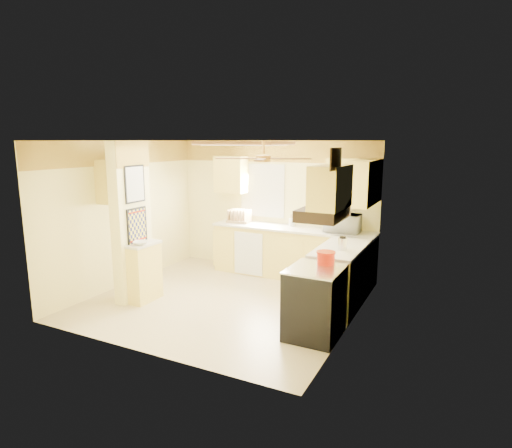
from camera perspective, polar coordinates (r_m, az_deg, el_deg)
The scene contains 34 objects.
floor at distance 6.92m, azimuth -4.14°, elevation -10.14°, with size 4.00×4.00×0.00m, color beige.
ceiling at distance 6.45m, azimuth -4.46°, elevation 11.04°, with size 4.00×4.00×0.00m, color white.
wall_back at distance 8.24m, azimuth 2.47°, elevation 2.33°, with size 4.00×4.00×0.00m, color #FFF19B.
wall_front at distance 5.08m, azimuth -15.33°, elevation -3.59°, with size 4.00×4.00×0.00m, color #FFF19B.
wall_left at distance 7.77m, azimuth -17.08°, elevation 1.33°, with size 3.80×3.80×0.00m, color #FFF19B.
wall_right at distance 5.83m, azimuth 12.87°, elevation -1.60°, with size 3.80×3.80×0.00m, color #FFF19B.
wallpaper_border at distance 8.13m, azimuth 2.47°, elevation 9.65°, with size 4.00×0.02×0.40m, color #FBD94A.
partition_column at distance 6.94m, azimuth -16.28°, elevation 0.25°, with size 0.20×0.70×2.50m, color #FFF19B.
partition_ledge at distance 6.99m, azimuth -14.59°, elevation -6.36°, with size 0.25×0.55×0.90m, color #FFE36B.
ledge_top at distance 6.86m, azimuth -14.78°, elevation -2.61°, with size 0.28×0.58×0.04m, color silver.
lower_cabinets_back at distance 7.94m, azimuth 4.84°, elevation -3.93°, with size 3.00×0.60×0.90m, color #FFE36B.
lower_cabinets_right at distance 6.67m, azimuth 11.30°, elevation -7.05°, with size 0.60×1.40×0.90m, color #FFE36B.
countertop_back at distance 7.82m, azimuth 4.87°, elevation -0.62°, with size 3.04×0.64×0.04m, color silver.
countertop_right at distance 6.54m, azimuth 11.37°, elevation -3.12°, with size 0.64×1.44×0.04m, color silver.
dishwasher_panel at distance 7.97m, azimuth -1.02°, elevation -3.98°, with size 0.58×0.02×0.80m, color white.
window at distance 8.29m, azimuth 0.86°, elevation 4.49°, with size 0.92×0.02×1.02m.
upper_cab_back_left at distance 8.40m, azimuth -3.33°, elevation 6.61°, with size 0.60×0.35×0.70m, color #FFE36B.
upper_cab_back_right at distance 7.50m, azimuth 12.88°, elevation 5.83°, with size 0.90×0.35×0.70m, color #FFE36B.
upper_cab_right at distance 6.98m, azimuth 14.15°, elevation 5.40°, with size 0.35×1.00×0.70m, color #FFE36B.
upper_cab_left_wall at distance 7.40m, azimuth -17.68°, elevation 5.51°, with size 0.35×0.75×0.70m, color #FFE36B.
upper_cab_over_stove at distance 5.23m, azimuth 9.89°, elevation 4.88°, with size 0.35×0.76×0.52m, color #FFE36B.
stove at distance 5.63m, azimuth 7.85°, elevation -10.26°, with size 0.68×0.77×0.92m.
range_hood at distance 5.30m, azimuth 8.90°, elevation 1.39°, with size 0.50×0.76×0.14m, color black.
poster_menu at distance 6.78m, azimuth -15.86°, elevation 5.15°, with size 0.02×0.42×0.57m.
poster_nashville at distance 6.87m, azimuth -15.58°, elevation -0.24°, with size 0.02×0.42×0.57m.
ceiling_light_panel at distance 6.84m, azimuth -1.54°, elevation 10.69°, with size 1.35×0.95×0.06m.
ceiling_fan at distance 5.37m, azimuth 0.98°, elevation 8.78°, with size 1.15×1.15×0.26m.
vent_grate at distance 4.83m, azimuth 10.60°, elevation 8.51°, with size 0.02×0.40×0.25m, color black.
microwave at distance 7.51m, azimuth 11.50°, elevation 0.11°, with size 0.58×0.39×0.32m, color white.
bowl at distance 6.75m, azimuth -15.11°, elevation -2.45°, with size 0.22×0.22×0.05m, color white.
dutch_oven at distance 5.66m, azimuth 9.29°, elevation -4.45°, with size 0.25×0.25×0.17m.
kettle at distance 6.31m, azimuth 11.47°, elevation -2.57°, with size 0.13×0.13×0.20m.
dish_rack at distance 8.30m, azimuth -2.27°, elevation 0.86°, with size 0.45×0.36×0.25m.
utensil_crock at distance 7.95m, azimuth 4.80°, elevation 0.26°, with size 0.11×0.11×0.22m.
Camera 1 is at (3.31, -5.54, 2.50)m, focal length 30.00 mm.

